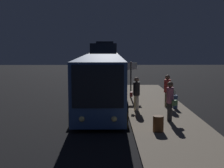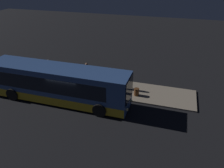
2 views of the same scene
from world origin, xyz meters
TOP-DOWN VIEW (x-y plane):
  - ground at (0.00, 0.00)m, footprint 80.00×80.00m
  - platform at (0.00, 3.32)m, footprint 20.00×3.45m
  - bus_lead at (-1.09, 0.15)m, footprint 12.06×2.71m
  - bus_second at (-14.48, 0.15)m, footprint 10.62×2.89m
  - bus_third at (-27.10, 0.15)m, footprint 11.01×2.72m
  - passenger_boarding at (0.87, 2.09)m, footprint 0.42×0.58m
  - passenger_waiting at (-0.13, 3.98)m, footprint 0.45×0.61m
  - passenger_with_bags at (3.29, 3.45)m, footprint 0.56×0.57m
  - suitcase at (0.33, 4.32)m, footprint 0.39×0.22m
  - sign_post at (-3.28, 2.11)m, footprint 0.10×0.82m
  - trash_bin at (5.03, 2.63)m, footprint 0.44×0.44m

SIDE VIEW (x-z plane):
  - ground at x=0.00m, z-range 0.00..0.00m
  - platform at x=0.00m, z-range 0.00..0.13m
  - trash_bin at x=5.03m, z-range 0.13..0.78m
  - suitcase at x=0.33m, z-range 0.01..1.00m
  - passenger_boarding at x=0.87m, z-range 0.21..2.03m
  - passenger_waiting at x=-0.13m, z-range 0.21..2.05m
  - passenger_with_bags at x=3.29m, z-range 0.24..2.10m
  - bus_lead at x=-1.09m, z-range 0.00..2.96m
  - sign_post at x=-3.28m, z-range 0.49..2.91m
  - bus_second at x=-14.48m, z-range -0.20..3.61m
  - bus_third at x=-27.10m, z-range -0.19..3.93m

